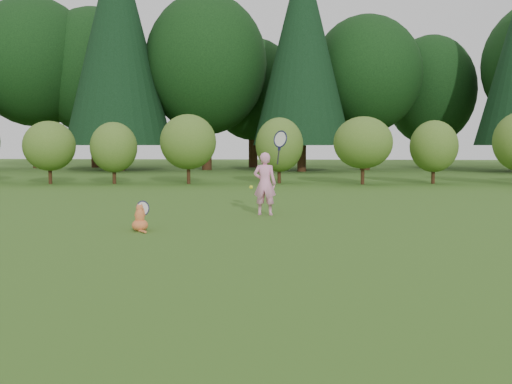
# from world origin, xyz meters

# --- Properties ---
(ground) EXTENTS (100.00, 100.00, 0.00)m
(ground) POSITION_xyz_m (0.00, 0.00, 0.00)
(ground) COLOR #285818
(ground) RESTS_ON ground
(shrub_row) EXTENTS (28.00, 3.00, 2.80)m
(shrub_row) POSITION_xyz_m (0.00, 13.00, 1.40)
(shrub_row) COLOR #416820
(shrub_row) RESTS_ON ground
(woodland_backdrop) EXTENTS (48.00, 10.00, 15.00)m
(woodland_backdrop) POSITION_xyz_m (0.00, 23.00, 7.50)
(woodland_backdrop) COLOR black
(woodland_backdrop) RESTS_ON ground
(child) EXTENTS (0.80, 0.54, 2.05)m
(child) POSITION_xyz_m (0.22, 3.17, 0.72)
(child) COLOR #FE98CA
(child) RESTS_ON ground
(cat) EXTENTS (0.42, 0.67, 0.67)m
(cat) POSITION_xyz_m (-1.87, 0.70, 0.25)
(cat) COLOR #CE5D27
(cat) RESTS_ON ground
(tennis_ball) EXTENTS (0.06, 0.06, 0.06)m
(tennis_ball) POSITION_xyz_m (0.15, 0.41, 0.82)
(tennis_ball) COLOR #C8CE18
(tennis_ball) RESTS_ON ground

